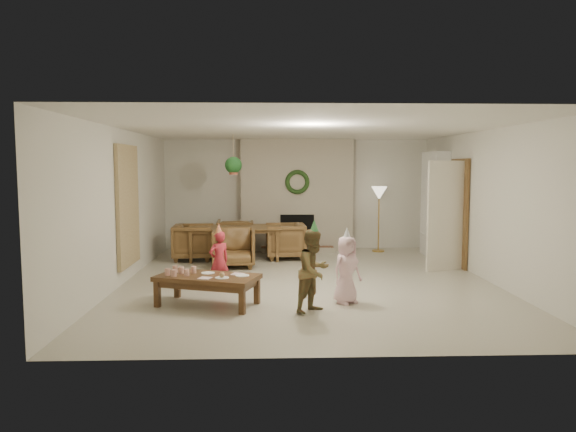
{
  "coord_description": "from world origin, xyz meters",
  "views": [
    {
      "loc": [
        -0.62,
        -8.58,
        1.9
      ],
      "look_at": [
        -0.3,
        0.4,
        1.05
      ],
      "focal_mm": 32.89,
      "sensor_mm": 36.0,
      "label": 1
    }
  ],
  "objects_px": {
    "dining_chair_near": "(234,248)",
    "child_plaid": "(314,271)",
    "child_pink": "(347,270)",
    "child_red": "(219,261)",
    "dining_chair_far": "(235,236)",
    "dining_table": "(235,243)",
    "dining_chair_left": "(194,242)",
    "dining_chair_right": "(285,241)",
    "coffee_table_top": "(208,278)"
  },
  "relations": [
    {
      "from": "child_pink",
      "to": "dining_chair_far",
      "type": "bearing_deg",
      "value": 78.61
    },
    {
      "from": "dining_chair_far",
      "to": "child_red",
      "type": "xyz_separation_m",
      "value": [
        -0.02,
        -3.55,
        0.09
      ]
    },
    {
      "from": "dining_chair_left",
      "to": "child_pink",
      "type": "height_order",
      "value": "child_pink"
    },
    {
      "from": "child_red",
      "to": "child_pink",
      "type": "height_order",
      "value": "child_pink"
    },
    {
      "from": "coffee_table_top",
      "to": "child_pink",
      "type": "distance_m",
      "value": 1.92
    },
    {
      "from": "dining_chair_near",
      "to": "child_red",
      "type": "bearing_deg",
      "value": -95.66
    },
    {
      "from": "dining_chair_left",
      "to": "child_plaid",
      "type": "xyz_separation_m",
      "value": [
        2.12,
        -3.92,
        0.18
      ]
    },
    {
      "from": "dining_chair_near",
      "to": "child_red",
      "type": "distance_m",
      "value": 1.89
    },
    {
      "from": "dining_table",
      "to": "child_pink",
      "type": "bearing_deg",
      "value": -65.99
    },
    {
      "from": "dining_table",
      "to": "dining_chair_right",
      "type": "height_order",
      "value": "dining_chair_right"
    },
    {
      "from": "dining_chair_left",
      "to": "coffee_table_top",
      "type": "height_order",
      "value": "dining_chair_left"
    },
    {
      "from": "dining_chair_far",
      "to": "child_pink",
      "type": "xyz_separation_m",
      "value": [
        1.82,
        -4.37,
        0.11
      ]
    },
    {
      "from": "dining_chair_left",
      "to": "dining_chair_right",
      "type": "height_order",
      "value": "same"
    },
    {
      "from": "dining_chair_near",
      "to": "dining_chair_right",
      "type": "bearing_deg",
      "value": 38.66
    },
    {
      "from": "dining_chair_right",
      "to": "child_plaid",
      "type": "relative_size",
      "value": 0.74
    },
    {
      "from": "coffee_table_top",
      "to": "child_red",
      "type": "distance_m",
      "value": 0.88
    },
    {
      "from": "dining_chair_near",
      "to": "child_plaid",
      "type": "bearing_deg",
      "value": -70.9
    },
    {
      "from": "dining_chair_right",
      "to": "coffee_table_top",
      "type": "height_order",
      "value": "dining_chair_right"
    },
    {
      "from": "dining_chair_far",
      "to": "coffee_table_top",
      "type": "xyz_separation_m",
      "value": [
        -0.1,
        -4.42,
        0.02
      ]
    },
    {
      "from": "dining_table",
      "to": "coffee_table_top",
      "type": "relative_size",
      "value": 1.39
    },
    {
      "from": "coffee_table_top",
      "to": "child_plaid",
      "type": "distance_m",
      "value": 1.48
    },
    {
      "from": "child_red",
      "to": "child_plaid",
      "type": "bearing_deg",
      "value": 102.63
    },
    {
      "from": "dining_table",
      "to": "dining_chair_near",
      "type": "height_order",
      "value": "dining_chair_near"
    },
    {
      "from": "dining_chair_far",
      "to": "dining_chair_left",
      "type": "xyz_separation_m",
      "value": [
        -0.79,
        -0.87,
        0.0
      ]
    },
    {
      "from": "dining_chair_left",
      "to": "child_plaid",
      "type": "height_order",
      "value": "child_plaid"
    },
    {
      "from": "dining_chair_near",
      "to": "dining_chair_far",
      "type": "distance_m",
      "value": 1.66
    },
    {
      "from": "coffee_table_top",
      "to": "dining_chair_right",
      "type": "bearing_deg",
      "value": 91.02
    },
    {
      "from": "dining_table",
      "to": "dining_chair_right",
      "type": "distance_m",
      "value": 1.04
    },
    {
      "from": "dining_chair_left",
      "to": "dining_chair_right",
      "type": "bearing_deg",
      "value": -90.0
    },
    {
      "from": "dining_chair_right",
      "to": "dining_chair_near",
      "type": "bearing_deg",
      "value": -51.34
    },
    {
      "from": "dining_chair_near",
      "to": "child_plaid",
      "type": "height_order",
      "value": "child_plaid"
    },
    {
      "from": "child_red",
      "to": "child_pink",
      "type": "bearing_deg",
      "value": 121.24
    },
    {
      "from": "dining_table",
      "to": "dining_chair_left",
      "type": "xyz_separation_m",
      "value": [
        -0.83,
        -0.04,
        0.03
      ]
    },
    {
      "from": "child_plaid",
      "to": "child_pink",
      "type": "height_order",
      "value": "child_plaid"
    },
    {
      "from": "child_plaid",
      "to": "child_pink",
      "type": "bearing_deg",
      "value": -3.79
    },
    {
      "from": "dining_chair_far",
      "to": "child_plaid",
      "type": "height_order",
      "value": "child_plaid"
    },
    {
      "from": "dining_chair_left",
      "to": "child_plaid",
      "type": "distance_m",
      "value": 4.46
    },
    {
      "from": "dining_chair_left",
      "to": "child_red",
      "type": "distance_m",
      "value": 2.79
    },
    {
      "from": "dining_chair_near",
      "to": "child_plaid",
      "type": "distance_m",
      "value": 3.38
    },
    {
      "from": "dining_chair_near",
      "to": "child_plaid",
      "type": "xyz_separation_m",
      "value": [
        1.25,
        -3.13,
        0.18
      ]
    },
    {
      "from": "dining_chair_far",
      "to": "child_plaid",
      "type": "bearing_deg",
      "value": 102.83
    },
    {
      "from": "dining_chair_right",
      "to": "child_red",
      "type": "relative_size",
      "value": 0.88
    },
    {
      "from": "coffee_table_top",
      "to": "child_red",
      "type": "xyz_separation_m",
      "value": [
        0.08,
        0.87,
        0.07
      ]
    },
    {
      "from": "child_pink",
      "to": "child_red",
      "type": "bearing_deg",
      "value": 121.95
    },
    {
      "from": "dining_chair_near",
      "to": "dining_chair_right",
      "type": "relative_size",
      "value": 1.0
    },
    {
      "from": "dining_chair_near",
      "to": "child_red",
      "type": "relative_size",
      "value": 0.88
    },
    {
      "from": "dining_table",
      "to": "dining_chair_left",
      "type": "distance_m",
      "value": 0.83
    },
    {
      "from": "dining_chair_near",
      "to": "child_pink",
      "type": "height_order",
      "value": "child_pink"
    },
    {
      "from": "child_plaid",
      "to": "child_pink",
      "type": "xyz_separation_m",
      "value": [
        0.49,
        0.42,
        -0.07
      ]
    },
    {
      "from": "dining_chair_near",
      "to": "coffee_table_top",
      "type": "distance_m",
      "value": 2.77
    }
  ]
}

